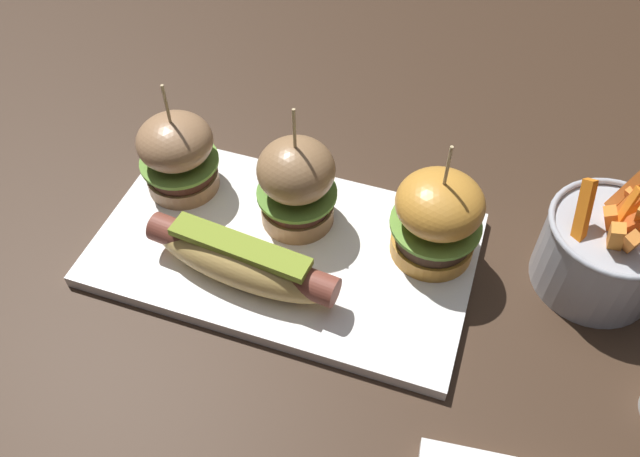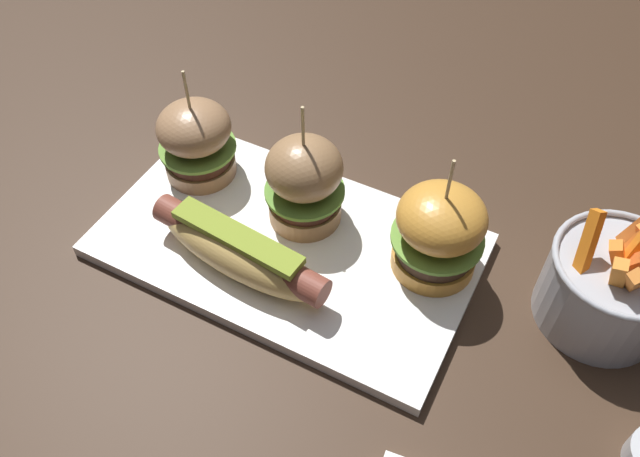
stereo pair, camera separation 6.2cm
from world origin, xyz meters
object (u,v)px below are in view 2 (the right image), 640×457
(platter_main, at_px, (287,245))
(fries_bucket, at_px, (611,286))
(hot_dog, at_px, (239,250))
(slider_center, at_px, (305,182))
(slider_right, at_px, (439,232))
(slider_left, at_px, (196,140))

(platter_main, distance_m, fries_bucket, 0.31)
(platter_main, height_order, fries_bucket, fries_bucket)
(fries_bucket, bearing_deg, hot_dog, -159.94)
(slider_center, bearing_deg, slider_right, 1.01)
(hot_dog, bearing_deg, slider_right, 28.93)
(hot_dog, relative_size, fries_bucket, 1.49)
(slider_left, height_order, fries_bucket, slider_left)
(platter_main, distance_m, hot_dog, 0.06)
(platter_main, relative_size, hot_dog, 1.93)
(platter_main, xyz_separation_m, hot_dog, (-0.02, -0.05, 0.03))
(fries_bucket, bearing_deg, slider_center, -174.42)
(slider_left, height_order, slider_right, slider_right)
(hot_dog, bearing_deg, slider_center, 74.56)
(fries_bucket, bearing_deg, slider_left, -176.85)
(slider_center, bearing_deg, hot_dog, -105.44)
(hot_dog, height_order, slider_center, slider_center)
(fries_bucket, bearing_deg, slider_right, -170.41)
(slider_center, bearing_deg, fries_bucket, 5.58)
(slider_center, bearing_deg, platter_main, -91.50)
(platter_main, relative_size, slider_right, 2.71)
(hot_dog, height_order, slider_left, slider_left)
(slider_left, xyz_separation_m, fries_bucket, (0.44, 0.02, -0.01))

